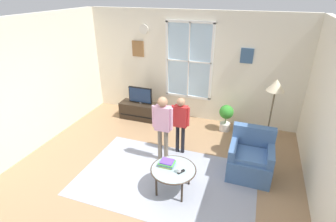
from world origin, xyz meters
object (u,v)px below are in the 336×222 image
television (140,95)px  person_pink_shirt (163,122)px  remote_near_books (181,172)px  person_red_shirt (181,119)px  floor_lamp (275,94)px  cup (179,170)px  book_stack (167,163)px  armchair (250,159)px  tv_stand (141,111)px  potted_plant_by_window (226,116)px  coffee_table (173,170)px

television → person_pink_shirt: bearing=-52.0°
remote_near_books → person_red_shirt: (-0.37, 1.17, 0.32)m
floor_lamp → person_red_shirt: bearing=-169.7°
cup → floor_lamp: size_ratio=0.05×
television → book_stack: 2.70m
armchair → person_red_shirt: size_ratio=0.70×
book_stack → floor_lamp: floor_lamp is taller
tv_stand → television: television is taller
person_red_shirt → floor_lamp: bearing=10.3°
remote_near_books → potted_plant_by_window: size_ratio=0.21×
coffee_table → remote_near_books: (0.15, -0.04, 0.04)m
remote_near_books → floor_lamp: 2.18m
armchair → book_stack: (-1.32, -0.84, 0.17)m
television → potted_plant_by_window: bearing=2.9°
coffee_table → book_stack: book_stack is taller
armchair → floor_lamp: floor_lamp is taller
potted_plant_by_window → remote_near_books: bearing=-99.0°
remote_near_books → potted_plant_by_window: bearing=81.0°
person_red_shirt → potted_plant_by_window: size_ratio=1.88×
television → floor_lamp: size_ratio=0.37×
book_stack → person_red_shirt: person_red_shirt is taller
armchair → remote_near_books: size_ratio=6.21×
remote_near_books → person_pink_shirt: bearing=127.7°
cup → person_pink_shirt: size_ratio=0.06×
tv_stand → potted_plant_by_window: potted_plant_by_window is taller
television → armchair: bearing=-26.0°
tv_stand → book_stack: bearing=-55.6°
book_stack → person_pink_shirt: 0.86m
remote_near_books → coffee_table: bearing=165.1°
tv_stand → television: (0.00, -0.00, 0.45)m
armchair → tv_stand: bearing=154.0°
person_red_shirt → floor_lamp: size_ratio=0.72×
tv_stand → coffee_table: coffee_table is taller
coffee_table → person_pink_shirt: 0.99m
armchair → potted_plant_by_window: size_ratio=1.33×
tv_stand → book_stack: book_stack is taller
cup → floor_lamp: 2.20m
potted_plant_by_window → book_stack: bearing=-105.8°
book_stack → television: bearing=124.4°
armchair → television: bearing=154.0°
armchair → remote_near_books: armchair is taller
tv_stand → cup: cup is taller
tv_stand → floor_lamp: bearing=-15.3°
armchair → coffee_table: 1.49m
armchair → person_pink_shirt: person_pink_shirt is taller
armchair → person_red_shirt: 1.51m
television → remote_near_books: television is taller
coffee_table → armchair: bearing=36.8°
armchair → floor_lamp: bearing=66.1°
coffee_table → cup: size_ratio=8.75×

